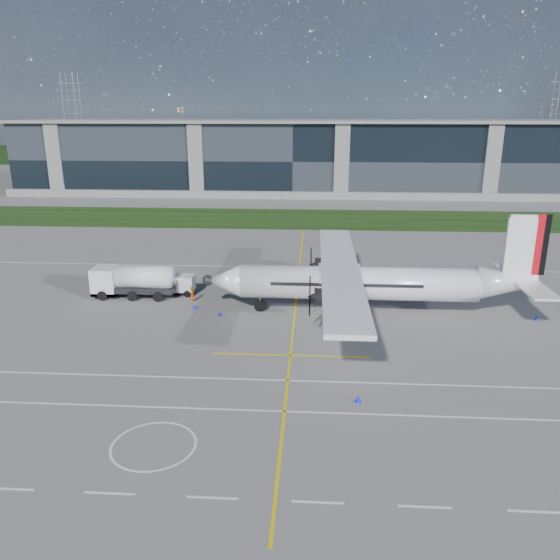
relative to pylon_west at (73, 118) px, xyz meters
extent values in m
plane|color=slate|center=(80.00, -110.00, -15.00)|extent=(400.00, 400.00, 0.00)
cube|color=black|center=(80.00, -102.00, -14.98)|extent=(400.00, 18.00, 0.04)
cube|color=black|center=(80.00, -70.00, -7.50)|extent=(120.00, 20.00, 15.00)
cube|color=black|center=(80.00, -10.00, -12.00)|extent=(400.00, 6.00, 6.00)
cube|color=yellow|center=(83.00, -140.00, -14.99)|extent=(0.20, 70.00, 0.01)
cube|color=white|center=(80.00, -164.00, -14.99)|extent=(90.00, 0.15, 0.01)
imported|color=#F25907|center=(73.07, -144.62, -14.09)|extent=(0.58, 0.77, 1.82)
cone|color=#0E16F7|center=(87.58, -162.56, -14.75)|extent=(0.36, 0.36, 0.50)
cone|color=#0E16F7|center=(73.70, -146.44, -14.75)|extent=(0.36, 0.36, 0.50)
cone|color=#0E16F7|center=(104.30, -147.45, -14.75)|extent=(0.36, 0.36, 0.50)
cone|color=#0E16F7|center=(86.31, -131.32, -14.75)|extent=(0.36, 0.36, 0.50)
cone|color=#0E16F7|center=(76.24, -148.11, -14.75)|extent=(0.36, 0.36, 0.50)
camera|label=1|loc=(84.59, -193.44, 2.67)|focal=35.00mm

